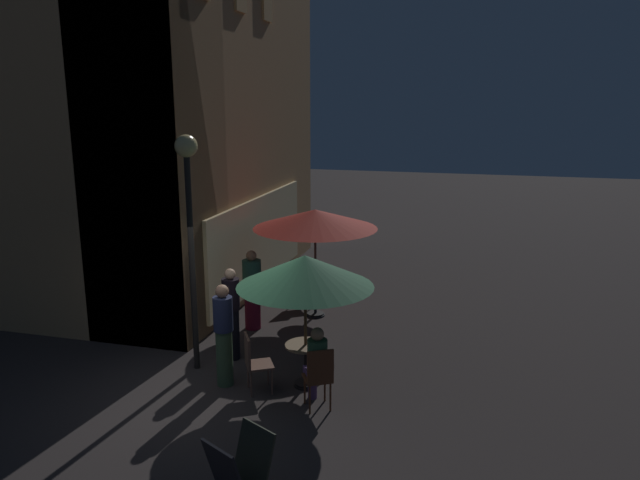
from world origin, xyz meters
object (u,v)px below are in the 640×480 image
street_lamp_near_corner (189,199)px  patron_standing_1 (224,335)px  cafe_chair_0 (253,359)px  patron_standing_3 (252,290)px  patron_seated_0 (316,362)px  patron_standing_2 (231,314)px  cafe_table_0 (306,357)px  patio_umbrella_0 (305,271)px  patio_umbrella_1 (315,219)px  cafe_chair_2 (303,280)px  menu_sandwich_board (240,471)px  cafe_table_1 (315,290)px  cafe_chair_1 (319,374)px

street_lamp_near_corner → patron_standing_1: street_lamp_near_corner is taller
cafe_chair_0 → patron_standing_3: patron_standing_3 is taller
patron_seated_0 → patron_standing_2: (1.26, 1.90, 0.13)m
cafe_chair_0 → patron_standing_3: 2.76m
cafe_chair_0 → street_lamp_near_corner: bearing=125.5°
street_lamp_near_corner → patron_standing_3: size_ratio=2.46×
cafe_table_0 → patron_standing_1: 1.36m
cafe_table_0 → patio_umbrella_0: bearing=-63.4°
patio_umbrella_1 → patron_seated_0: size_ratio=2.03×
cafe_chair_0 → patio_umbrella_0: bearing=-0.0°
cafe_chair_2 → patron_standing_1: (-4.16, 0.09, 0.30)m
street_lamp_near_corner → menu_sandwich_board: size_ratio=4.52×
cafe_table_0 → cafe_table_1: cafe_table_1 is taller
patron_seated_0 → patron_standing_1: patron_standing_1 is taller
patio_umbrella_1 → cafe_table_0: bearing=-167.3°
cafe_chair_0 → patron_standing_1: (0.12, 0.55, 0.31)m
cafe_table_1 → patio_umbrella_0: (-3.16, -0.71, 1.36)m
cafe_table_1 → patio_umbrella_0: patio_umbrella_0 is taller
cafe_table_1 → cafe_table_0: bearing=-167.3°
patio_umbrella_0 → patio_umbrella_1: (3.16, 0.71, 0.18)m
patio_umbrella_1 → cafe_chair_1: bearing=-163.8°
patron_standing_2 → patron_standing_3: (1.46, 0.18, -0.04)m
cafe_chair_2 → patio_umbrella_0: bearing=-17.4°
patio_umbrella_1 → cafe_chair_1: (-3.89, -1.13, -1.52)m
patron_seated_0 → cafe_chair_1: bearing=180.0°
cafe_table_0 → patron_standing_1: bearing=103.5°
patron_standing_1 → patio_umbrella_1: bearing=26.3°
menu_sandwich_board → patio_umbrella_0: bearing=30.5°
patio_umbrella_0 → patron_seated_0: patio_umbrella_0 is taller
cafe_chair_2 → cafe_chair_1: bearing=-15.1°
cafe_chair_2 → patron_standing_2: size_ratio=0.57×
cafe_chair_1 → patron_standing_3: bearing=7.1°
patio_umbrella_1 → patron_seated_0: patio_umbrella_1 is taller
cafe_chair_1 → cafe_chair_2: (4.57, 1.60, -0.03)m
cafe_chair_2 → patron_standing_1: bearing=-35.7°
street_lamp_near_corner → cafe_chair_0: 2.78m
cafe_chair_0 → patron_seated_0: bearing=-39.0°
menu_sandwich_board → cafe_chair_1: (2.35, -0.29, 0.13)m
patio_umbrella_0 → patio_umbrella_1: 3.25m
patio_umbrella_0 → patron_standing_2: 2.01m
patio_umbrella_1 → cafe_chair_2: bearing=34.4°
street_lamp_near_corner → patron_standing_1: 2.26m
street_lamp_near_corner → patron_standing_3: (1.98, -0.27, -2.15)m
cafe_chair_1 → patron_standing_2: patron_standing_2 is taller
patron_standing_3 → cafe_chair_2: bearing=115.8°
cafe_chair_0 → patron_standing_3: size_ratio=0.58×
menu_sandwich_board → patron_standing_1: patron_standing_1 is taller
cafe_chair_1 → street_lamp_near_corner: bearing=40.2°
patron_standing_2 → patron_standing_3: 1.47m
cafe_chair_2 → patron_standing_1: patron_standing_1 is taller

